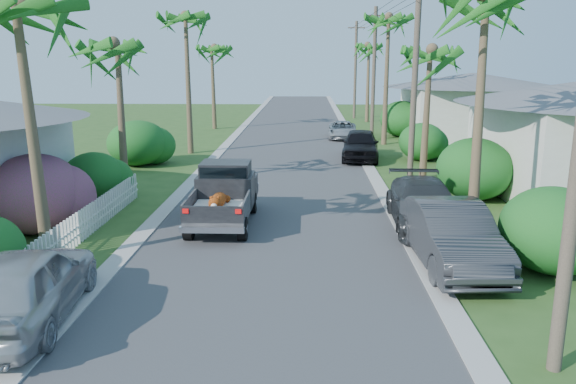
{
  "coord_description": "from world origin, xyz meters",
  "views": [
    {
      "loc": [
        1.01,
        -11.46,
        5.57
      ],
      "look_at": [
        0.43,
        6.08,
        1.4
      ],
      "focal_mm": 35.0,
      "sensor_mm": 36.0,
      "label": 1
    }
  ],
  "objects_px": {
    "parked_car_rm": "(424,205)",
    "palm_r_c": "(389,18)",
    "parked_car_rn": "(451,235)",
    "house_right_far": "(472,108)",
    "palm_r_b": "(430,50)",
    "utility_pole_c": "(374,73)",
    "palm_l_d": "(212,48)",
    "palm_l_b": "(116,44)",
    "parked_car_ln": "(25,285)",
    "palm_r_d": "(369,45)",
    "parked_car_rd": "(343,130)",
    "parked_car_rf": "(360,145)",
    "pickup_truck": "(225,193)",
    "utility_pole_d": "(355,69)",
    "palm_l_a": "(18,3)",
    "palm_l_c": "(185,17)",
    "utility_pole_b": "(415,82)"
  },
  "relations": [
    {
      "from": "parked_car_rn",
      "to": "palm_l_b",
      "type": "xyz_separation_m",
      "value": [
        -11.8,
        8.65,
        5.28
      ]
    },
    {
      "from": "house_right_far",
      "to": "palm_r_b",
      "type": "bearing_deg",
      "value": -113.11
    },
    {
      "from": "parked_car_ln",
      "to": "palm_l_c",
      "type": "xyz_separation_m",
      "value": [
        -1.0,
        22.44,
        7.07
      ]
    },
    {
      "from": "palm_l_b",
      "to": "utility_pole_d",
      "type": "xyz_separation_m",
      "value": [
        12.4,
        31.0,
        -1.55
      ]
    },
    {
      "from": "utility_pole_c",
      "to": "palm_l_a",
      "type": "bearing_deg",
      "value": -115.27
    },
    {
      "from": "parked_car_rn",
      "to": "house_right_far",
      "type": "bearing_deg",
      "value": 70.42
    },
    {
      "from": "palm_l_b",
      "to": "palm_l_d",
      "type": "xyz_separation_m",
      "value": [
        0.3,
        22.0,
        0.29
      ]
    },
    {
      "from": "parked_car_ln",
      "to": "utility_pole_c",
      "type": "distance_m",
      "value": 30.58
    },
    {
      "from": "palm_l_b",
      "to": "palm_r_d",
      "type": "bearing_deg",
      "value": 64.59
    },
    {
      "from": "parked_car_rf",
      "to": "palm_l_d",
      "type": "xyz_separation_m",
      "value": [
        -10.57,
        13.9,
        5.6
      ]
    },
    {
      "from": "house_right_far",
      "to": "utility_pole_c",
      "type": "xyz_separation_m",
      "value": [
        -7.4,
        -2.0,
        2.48
      ]
    },
    {
      "from": "parked_car_rf",
      "to": "house_right_far",
      "type": "distance_m",
      "value": 13.39
    },
    {
      "from": "parked_car_rn",
      "to": "utility_pole_c",
      "type": "height_order",
      "value": "utility_pole_c"
    },
    {
      "from": "parked_car_ln",
      "to": "palm_l_c",
      "type": "relative_size",
      "value": 0.54
    },
    {
      "from": "parked_car_rf",
      "to": "utility_pole_c",
      "type": "bearing_deg",
      "value": 84.84
    },
    {
      "from": "palm_r_c",
      "to": "palm_r_d",
      "type": "relative_size",
      "value": 1.17
    },
    {
      "from": "parked_car_rd",
      "to": "utility_pole_d",
      "type": "xyz_separation_m",
      "value": [
        2.0,
        14.2,
        4.0
      ]
    },
    {
      "from": "palm_l_a",
      "to": "palm_r_c",
      "type": "height_order",
      "value": "palm_r_c"
    },
    {
      "from": "parked_car_rd",
      "to": "palm_l_d",
      "type": "relative_size",
      "value": 0.56
    },
    {
      "from": "parked_car_rm",
      "to": "palm_l_a",
      "type": "distance_m",
      "value": 13.39
    },
    {
      "from": "parked_car_ln",
      "to": "pickup_truck",
      "type": "bearing_deg",
      "value": -117.4
    },
    {
      "from": "palm_l_c",
      "to": "parked_car_rd",
      "type": "bearing_deg",
      "value": 35.31
    },
    {
      "from": "parked_car_ln",
      "to": "palm_r_d",
      "type": "distance_m",
      "value": 42.45
    },
    {
      "from": "utility_pole_d",
      "to": "utility_pole_c",
      "type": "bearing_deg",
      "value": -90.0
    },
    {
      "from": "palm_r_d",
      "to": "parked_car_rm",
      "type": "bearing_deg",
      "value": -92.6
    },
    {
      "from": "palm_l_b",
      "to": "house_right_far",
      "type": "distance_m",
      "value": 27.06
    },
    {
      "from": "palm_r_d",
      "to": "parked_car_ln",
      "type": "bearing_deg",
      "value": -105.88
    },
    {
      "from": "palm_l_c",
      "to": "palm_r_c",
      "type": "relative_size",
      "value": 0.98
    },
    {
      "from": "parked_car_ln",
      "to": "palm_l_d",
      "type": "bearing_deg",
      "value": -93.2
    },
    {
      "from": "parked_car_rd",
      "to": "palm_r_b",
      "type": "distance_m",
      "value": 15.1
    },
    {
      "from": "palm_l_b",
      "to": "parked_car_rd",
      "type": "bearing_deg",
      "value": 58.24
    },
    {
      "from": "parked_car_ln",
      "to": "palm_l_a",
      "type": "relative_size",
      "value": 0.61
    },
    {
      "from": "palm_l_c",
      "to": "palm_l_d",
      "type": "bearing_deg",
      "value": 92.39
    },
    {
      "from": "palm_l_d",
      "to": "palm_r_d",
      "type": "relative_size",
      "value": 0.96
    },
    {
      "from": "pickup_truck",
      "to": "palm_r_c",
      "type": "relative_size",
      "value": 0.54
    },
    {
      "from": "palm_l_d",
      "to": "palm_l_b",
      "type": "bearing_deg",
      "value": -90.78
    },
    {
      "from": "parked_car_rm",
      "to": "palm_r_c",
      "type": "distance_m",
      "value": 20.4
    },
    {
      "from": "palm_l_a",
      "to": "parked_car_ln",
      "type": "bearing_deg",
      "value": -70.74
    },
    {
      "from": "parked_car_rm",
      "to": "palm_r_b",
      "type": "distance_m",
      "value": 9.66
    },
    {
      "from": "parked_car_rm",
      "to": "palm_r_d",
      "type": "xyz_separation_m",
      "value": [
        1.5,
        33.0,
        5.96
      ]
    },
    {
      "from": "parked_car_rd",
      "to": "palm_r_c",
      "type": "bearing_deg",
      "value": -44.12
    },
    {
      "from": "palm_l_c",
      "to": "utility_pole_b",
      "type": "bearing_deg",
      "value": -37.81
    },
    {
      "from": "pickup_truck",
      "to": "parked_car_ln",
      "type": "distance_m",
      "value": 8.59
    },
    {
      "from": "utility_pole_b",
      "to": "palm_r_c",
      "type": "bearing_deg",
      "value": 87.36
    },
    {
      "from": "utility_pole_d",
      "to": "parked_car_rm",
      "type": "bearing_deg",
      "value": -90.95
    },
    {
      "from": "palm_l_d",
      "to": "parked_car_rn",
      "type": "bearing_deg",
      "value": -69.43
    },
    {
      "from": "parked_car_rf",
      "to": "parked_car_rm",
      "type": "bearing_deg",
      "value": -80.11
    },
    {
      "from": "parked_car_rn",
      "to": "palm_l_b",
      "type": "height_order",
      "value": "palm_l_b"
    },
    {
      "from": "parked_car_rd",
      "to": "palm_l_d",
      "type": "bearing_deg",
      "value": 155.75
    },
    {
      "from": "palm_r_c",
      "to": "palm_r_d",
      "type": "bearing_deg",
      "value": 88.77
    }
  ]
}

